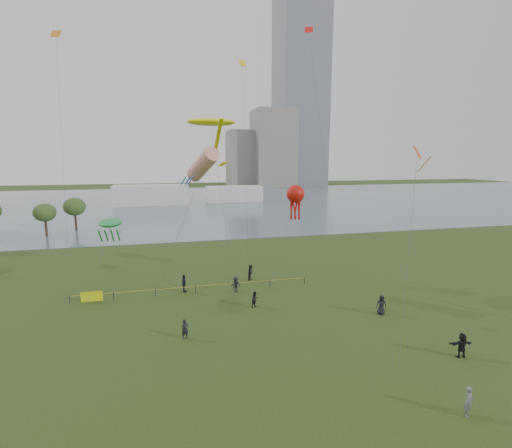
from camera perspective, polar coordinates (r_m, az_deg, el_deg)
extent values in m
plane|color=#1F3310|center=(26.81, 5.43, -20.89)|extent=(400.00, 400.00, 0.00)
cube|color=slate|center=(122.71, -10.03, 3.38)|extent=(400.00, 120.00, 0.08)
cube|color=slate|center=(207.34, 6.85, 22.78)|extent=(24.00, 24.00, 120.00)
cube|color=gray|center=(191.46, 2.65, 11.51)|extent=(20.00, 20.00, 38.00)
cube|color=slate|center=(193.81, -1.91, 10.02)|extent=(16.00, 18.00, 28.00)
cube|color=silver|center=(117.26, -15.78, 4.33)|extent=(22.00, 8.00, 6.00)
cube|color=silver|center=(122.17, -3.41, 4.66)|extent=(18.00, 7.00, 5.00)
cylinder|color=#372319|center=(76.32, -29.56, -0.70)|extent=(0.44, 0.44, 2.68)
ellipsoid|color=#3D5822|center=(75.89, -29.75, 1.53)|extent=(3.81, 3.81, 3.21)
cylinder|color=#372319|center=(80.15, -25.97, 0.12)|extent=(0.44, 0.44, 2.87)
ellipsoid|color=#3D5822|center=(79.72, -26.14, 2.40)|extent=(4.09, 4.09, 3.45)
cylinder|color=black|center=(40.47, -26.76, -10.34)|extent=(0.07, 0.07, 0.85)
cylinder|color=black|center=(39.73, -21.05, -10.30)|extent=(0.07, 0.07, 0.85)
cylinder|color=black|center=(39.39, -15.18, -10.15)|extent=(0.07, 0.07, 0.85)
cylinder|color=black|center=(39.45, -9.28, -9.89)|extent=(0.07, 0.07, 0.85)
cylinder|color=black|center=(39.91, -3.47, -9.53)|extent=(0.07, 0.07, 0.85)
cylinder|color=black|center=(40.76, 2.14, -9.10)|extent=(0.07, 0.07, 0.85)
cylinder|color=black|center=(41.98, 7.46, -8.61)|extent=(0.07, 0.07, 0.85)
cylinder|color=yellow|center=(39.34, -9.29, -9.45)|extent=(24.00, 0.03, 0.03)
cube|color=#D3DB0B|center=(40.01, -23.94, -10.16)|extent=(2.00, 0.04, 1.00)
imported|color=slate|center=(24.91, 29.92, -22.59)|extent=(0.74, 0.71, 1.71)
imported|color=black|center=(35.37, -0.14, -11.52)|extent=(0.95, 0.89, 1.55)
imported|color=black|center=(39.23, -3.14, -9.28)|extent=(1.21, 1.06, 1.62)
imported|color=black|center=(39.80, -11.02, -8.97)|extent=(0.68, 1.18, 1.89)
imported|color=black|center=(35.69, 18.73, -11.68)|extent=(1.03, 0.94, 1.77)
imported|color=black|center=(30.82, 29.10, -15.99)|extent=(1.71, 0.75, 1.78)
imported|color=black|center=(30.23, -10.86, -15.59)|extent=(0.67, 0.56, 1.56)
imported|color=black|center=(42.87, -0.80, -7.47)|extent=(1.05, 1.10, 1.79)
cylinder|color=#3F3F42|center=(39.55, -5.13, 2.90)|extent=(1.23, 7.29, 17.80)
ellipsoid|color=yellow|center=(42.97, -6.89, 15.31)|extent=(5.42, 3.39, 0.85)
cube|color=yellow|center=(38.65, -6.05, 12.37)|extent=(0.36, 6.98, 4.09)
cube|color=yellow|center=(34.85, -5.13, 9.20)|extent=(0.95, 0.95, 0.42)
cylinder|color=#3F3F42|center=(38.35, -11.69, -1.00)|extent=(5.45, 3.95, 13.16)
cylinder|color=red|center=(39.82, -8.19, 9.03)|extent=(3.56, 5.03, 3.73)
cylinder|color=#194CB1|center=(38.56, -10.04, 6.57)|extent=(0.60, 1.13, 0.88)
cylinder|color=#194CB1|center=(38.93, -10.49, 6.59)|extent=(0.60, 1.13, 0.88)
cylinder|color=#194CB1|center=(38.76, -11.14, 6.55)|extent=(0.60, 1.13, 0.88)
cylinder|color=#194CB1|center=(38.29, -11.11, 6.51)|extent=(0.60, 1.13, 0.88)
cylinder|color=#194CB1|center=(38.17, -10.42, 6.53)|extent=(0.60, 1.13, 0.88)
cylinder|color=#3F3F42|center=(39.05, -23.09, -5.74)|extent=(2.18, 4.28, 7.41)
ellipsoid|color=#198C38|center=(40.17, -21.46, 0.20)|extent=(2.22, 4.00, 0.78)
cylinder|color=#198C38|center=(38.91, -22.84, -1.69)|extent=(0.16, 1.79, 1.54)
cylinder|color=#198C38|center=(38.82, -22.04, -1.66)|extent=(0.16, 1.79, 1.54)
cylinder|color=#198C38|center=(38.74, -21.24, -1.63)|extent=(0.16, 1.79, 1.54)
cylinder|color=#198C38|center=(38.67, -20.43, -1.60)|extent=(0.16, 1.79, 1.54)
cylinder|color=#3F3F42|center=(40.40, 4.01, -2.66)|extent=(4.37, 4.02, 9.86)
sphere|color=red|center=(42.19, 6.09, 4.62)|extent=(2.03, 2.03, 2.03)
cylinder|color=red|center=(42.54, 6.68, 2.48)|extent=(0.18, 0.54, 2.60)
cylinder|color=red|center=(42.86, 6.17, 2.55)|extent=(0.49, 0.36, 2.61)
cylinder|color=red|center=(42.69, 5.53, 2.53)|extent=(0.49, 0.36, 2.61)
cylinder|color=red|center=(42.20, 5.41, 2.45)|extent=(0.18, 0.54, 2.60)
cylinder|color=red|center=(41.88, 5.92, 2.38)|extent=(0.49, 0.36, 2.61)
cylinder|color=red|center=(42.05, 6.57, 2.40)|extent=(0.49, 0.36, 2.61)
cylinder|color=#3F3F42|center=(29.62, 22.46, -3.66)|extent=(6.77, 8.67, 14.30)
cube|color=#E95414|center=(34.36, 23.60, 10.07)|extent=(1.34, 1.34, 1.09)
cylinder|color=#E95414|center=(33.65, 24.41, 8.32)|extent=(0.08, 1.58, 1.35)
cube|color=orange|center=(44.97, -28.43, 24.36)|extent=(1.04, 1.00, 0.76)
cube|color=red|center=(45.96, 8.13, 27.50)|extent=(0.93, 0.60, 0.76)
cube|color=yellow|center=(45.94, -2.11, 23.50)|extent=(1.05, 0.96, 0.76)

